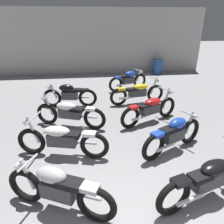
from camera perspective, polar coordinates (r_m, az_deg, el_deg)
back_wall at (r=12.65m, az=-4.38°, el=18.41°), size 12.56×0.24×3.60m
motorcycle_left_row_0 at (r=3.69m, az=-14.43°, el=-19.45°), size 1.83×0.94×0.88m
motorcycle_left_row_1 at (r=4.97m, az=-13.54°, el=-7.14°), size 2.13×0.81×0.97m
motorcycle_left_row_2 at (r=6.28m, az=-11.42°, el=-0.17°), size 2.07×0.98×0.97m
motorcycle_left_row_3 at (r=7.80m, az=-11.48°, el=4.61°), size 1.97×0.48×0.88m
motorcycle_right_row_0 at (r=4.13m, az=24.93°, el=-15.97°), size 2.10×0.90×0.97m
motorcycle_right_row_1 at (r=5.22m, az=16.41°, el=-5.76°), size 1.80×1.01×0.88m
motorcycle_right_row_2 at (r=6.55m, az=10.31°, el=0.93°), size 2.01×1.09×0.97m
motorcycle_right_row_3 at (r=8.01m, az=7.00°, el=5.38°), size 2.16×0.73×0.97m
motorcycle_right_row_4 at (r=9.66m, az=4.44°, el=8.70°), size 1.88×0.83×0.88m
oil_drum at (r=12.93m, az=12.18°, el=11.91°), size 0.59×0.59×0.85m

